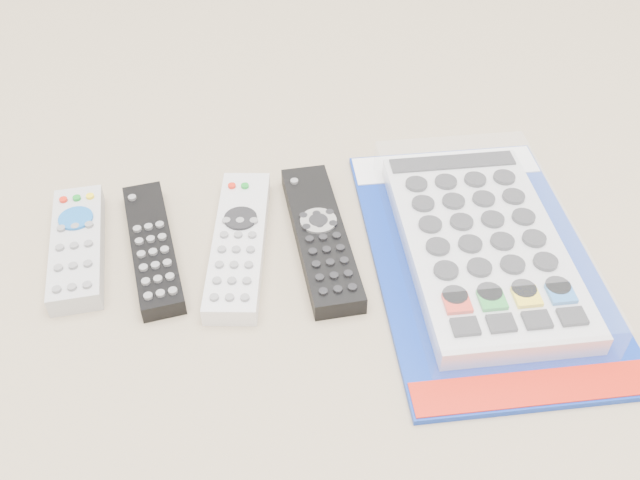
{
  "coord_description": "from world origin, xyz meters",
  "views": [
    {
      "loc": [
        -0.04,
        -0.53,
        0.54
      ],
      "look_at": [
        0.05,
        0.01,
        0.01
      ],
      "focal_mm": 40.0,
      "sensor_mm": 36.0,
      "label": 1
    }
  ],
  "objects": [
    {
      "name": "remote_silver_dvd",
      "position": [
        -0.04,
        0.02,
        0.01
      ],
      "size": [
        0.09,
        0.22,
        0.02
      ],
      "rotation": [
        0.0,
        0.0,
        -0.17
      ],
      "color": "silver",
      "rests_on": "ground"
    },
    {
      "name": "jumbo_remote_packaged",
      "position": [
        0.21,
        -0.03,
        0.02
      ],
      "size": [
        0.24,
        0.38,
        0.05
      ],
      "rotation": [
        0.0,
        0.0,
        -0.04
      ],
      "color": "#0D2C95",
      "rests_on": "ground"
    },
    {
      "name": "remote_large_black",
      "position": [
        0.05,
        0.02,
        0.01
      ],
      "size": [
        0.06,
        0.22,
        0.02
      ],
      "rotation": [
        0.0,
        0.0,
        0.03
      ],
      "color": "black",
      "rests_on": "ground"
    },
    {
      "name": "remote_small_grey",
      "position": [
        -0.21,
        0.04,
        0.01
      ],
      "size": [
        0.06,
        0.17,
        0.03
      ],
      "rotation": [
        0.0,
        0.0,
        0.05
      ],
      "color": "#A8A8AA",
      "rests_on": "ground"
    },
    {
      "name": "remote_slim_black",
      "position": [
        -0.13,
        0.03,
        0.01
      ],
      "size": [
        0.07,
        0.2,
        0.02
      ],
      "rotation": [
        0.0,
        0.0,
        0.13
      ],
      "color": "black",
      "rests_on": "ground"
    }
  ]
}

